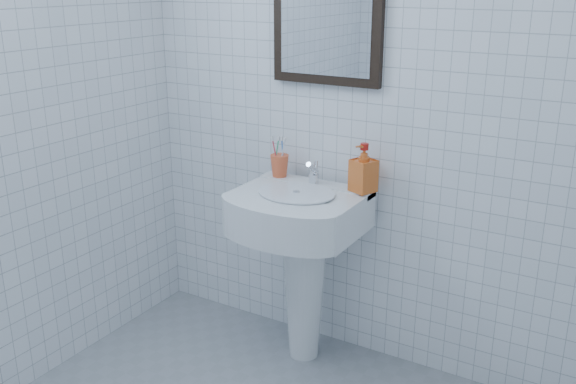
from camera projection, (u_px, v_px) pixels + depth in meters
The scene contains 6 objects.
wall_back at pixel (368, 85), 2.67m from camera, with size 2.20×0.02×2.50m, color white.
washbasin at pixel (302, 247), 2.81m from camera, with size 0.54×0.39×0.82m.
faucet at pixel (314, 174), 2.79m from camera, with size 0.04×0.10×0.11m.
toothbrush_cup at pixel (280, 166), 2.89m from camera, with size 0.08×0.08×0.10m, color #E75A31, non-canonical shape.
soap_dispenser at pixel (364, 168), 2.67m from camera, with size 0.09×0.09×0.20m, color #CF4914.
wall_mirror at pixel (327, 9), 2.65m from camera, with size 0.50×0.04×0.62m.
Camera 1 is at (1.08, -1.27, 1.68)m, focal length 40.00 mm.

